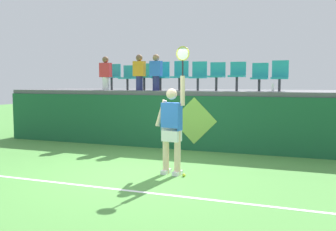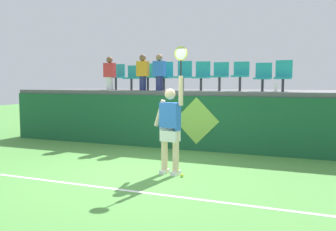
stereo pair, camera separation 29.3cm
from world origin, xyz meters
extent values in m
plane|color=#519342|center=(0.00, 0.00, 0.00)|extent=(40.00, 40.00, 0.00)
cube|color=#195633|center=(0.00, 3.03, 0.74)|extent=(11.49, 0.20, 1.49)
cube|color=#56565B|center=(0.00, 4.53, 1.55)|extent=(11.49, 3.11, 0.12)
cube|color=white|center=(0.00, -1.08, 0.00)|extent=(10.34, 0.08, 0.01)
cube|color=white|center=(0.62, 0.28, 0.04)|extent=(0.15, 0.27, 0.08)
cube|color=white|center=(0.88, 0.25, 0.04)|extent=(0.15, 0.27, 0.08)
cylinder|color=beige|center=(0.62, 0.28, 0.45)|extent=(0.13, 0.13, 0.90)
cylinder|color=beige|center=(0.88, 0.25, 0.45)|extent=(0.13, 0.13, 0.90)
cube|color=white|center=(0.75, 0.26, 0.82)|extent=(0.38, 0.26, 0.28)
cube|color=blue|center=(0.75, 0.26, 1.17)|extent=(0.40, 0.26, 0.56)
sphere|color=beige|center=(0.75, 0.26, 1.62)|extent=(0.22, 0.22, 0.22)
cylinder|color=beige|center=(0.51, 0.29, 1.23)|extent=(0.26, 0.12, 0.55)
cylinder|color=beige|center=(0.99, 0.23, 1.69)|extent=(0.09, 0.09, 0.58)
cylinder|color=black|center=(0.99, 0.23, 2.13)|extent=(0.03, 0.03, 0.30)
torus|color=gold|center=(0.99, 0.23, 2.41)|extent=(0.28, 0.06, 0.28)
ellipsoid|color=silver|center=(0.99, 0.23, 2.41)|extent=(0.24, 0.04, 0.24)
sphere|color=#D1E533|center=(1.05, 0.15, 0.03)|extent=(0.07, 0.07, 0.07)
cylinder|color=white|center=(2.44, 3.23, 1.72)|extent=(0.06, 0.06, 0.22)
cylinder|color=#38383D|center=(-2.54, 3.77, 1.80)|extent=(0.07, 0.07, 0.38)
cube|color=teal|center=(-2.54, 3.77, 2.01)|extent=(0.44, 0.42, 0.05)
cube|color=teal|center=(-2.54, 3.96, 2.23)|extent=(0.44, 0.04, 0.39)
cylinder|color=#38383D|center=(-1.98, 3.77, 1.78)|extent=(0.07, 0.07, 0.35)
cube|color=teal|center=(-1.98, 3.77, 1.98)|extent=(0.44, 0.42, 0.05)
cube|color=teal|center=(-1.98, 3.96, 2.19)|extent=(0.44, 0.04, 0.38)
cylinder|color=#38383D|center=(-1.41, 3.77, 1.80)|extent=(0.07, 0.07, 0.38)
cube|color=teal|center=(-1.41, 3.77, 2.01)|extent=(0.44, 0.42, 0.05)
cube|color=teal|center=(-1.41, 3.96, 2.23)|extent=(0.44, 0.04, 0.40)
cylinder|color=#38383D|center=(-0.88, 3.77, 1.79)|extent=(0.07, 0.07, 0.36)
cube|color=teal|center=(-0.88, 3.77, 1.99)|extent=(0.44, 0.42, 0.05)
cube|color=teal|center=(-0.88, 3.96, 2.24)|extent=(0.44, 0.04, 0.45)
cylinder|color=#38383D|center=(-0.28, 3.77, 1.79)|extent=(0.07, 0.07, 0.37)
cube|color=teal|center=(-0.28, 3.77, 2.00)|extent=(0.44, 0.42, 0.05)
cube|color=teal|center=(-0.28, 3.96, 2.25)|extent=(0.44, 0.04, 0.46)
cylinder|color=#38383D|center=(0.29, 3.77, 1.79)|extent=(0.07, 0.07, 0.36)
cube|color=teal|center=(0.29, 3.77, 1.99)|extent=(0.44, 0.42, 0.05)
cube|color=teal|center=(0.29, 3.96, 2.24)|extent=(0.44, 0.04, 0.44)
cylinder|color=#38383D|center=(0.83, 3.77, 1.80)|extent=(0.07, 0.07, 0.38)
cube|color=teal|center=(0.83, 3.77, 2.01)|extent=(0.44, 0.42, 0.05)
cube|color=teal|center=(0.83, 3.96, 2.23)|extent=(0.44, 0.04, 0.39)
cylinder|color=#38383D|center=(1.42, 3.77, 1.80)|extent=(0.07, 0.07, 0.39)
cube|color=teal|center=(1.42, 3.77, 2.02)|extent=(0.44, 0.42, 0.05)
cube|color=teal|center=(1.42, 3.96, 2.24)|extent=(0.44, 0.04, 0.38)
cylinder|color=#38383D|center=(2.03, 3.77, 1.77)|extent=(0.07, 0.07, 0.32)
cube|color=teal|center=(2.03, 3.77, 1.96)|extent=(0.44, 0.42, 0.05)
cube|color=teal|center=(2.03, 3.96, 2.18)|extent=(0.44, 0.04, 0.41)
cylinder|color=#38383D|center=(2.56, 3.77, 1.77)|extent=(0.07, 0.07, 0.33)
cube|color=teal|center=(2.56, 3.77, 1.96)|extent=(0.44, 0.42, 0.05)
cube|color=teal|center=(2.56, 3.96, 2.22)|extent=(0.44, 0.04, 0.46)
cylinder|color=navy|center=(-0.88, 3.42, 1.82)|extent=(0.20, 0.20, 0.42)
cube|color=blue|center=(-0.88, 3.42, 2.25)|extent=(0.34, 0.20, 0.44)
sphere|color=#A87A56|center=(-0.88, 3.42, 2.57)|extent=(0.20, 0.20, 0.20)
cylinder|color=white|center=(-2.54, 3.40, 1.81)|extent=(0.20, 0.20, 0.40)
cube|color=red|center=(-2.54, 3.40, 2.23)|extent=(0.34, 0.20, 0.44)
sphere|color=brown|center=(-2.54, 3.40, 2.54)|extent=(0.19, 0.19, 0.19)
cylinder|color=navy|center=(-1.41, 3.42, 1.82)|extent=(0.20, 0.20, 0.42)
cube|color=orange|center=(-1.41, 3.42, 2.25)|extent=(0.34, 0.20, 0.44)
sphere|color=brown|center=(-1.41, 3.42, 2.57)|extent=(0.20, 0.20, 0.20)
cube|color=#195633|center=(0.43, 2.92, 0.00)|extent=(0.90, 0.01, 0.00)
plane|color=#8CC64C|center=(0.43, 2.92, 0.82)|extent=(1.27, 0.00, 1.27)
camera|label=1|loc=(3.28, -6.73, 1.87)|focal=40.01mm
camera|label=2|loc=(3.56, -6.62, 1.87)|focal=40.01mm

